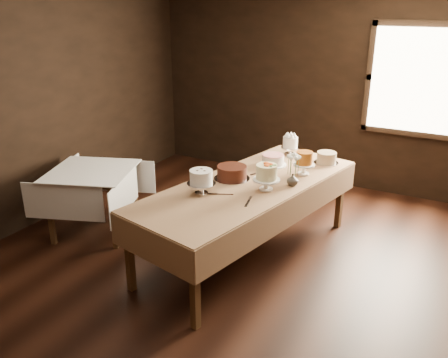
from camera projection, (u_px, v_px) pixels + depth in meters
floor at (215, 273)px, 4.70m from camera, size 5.00×6.00×0.01m
wall_back at (318, 87)px, 6.65m from camera, size 5.00×0.02×2.80m
wall_left at (22, 110)px, 5.31m from camera, size 0.02×6.00×2.80m
window at (416, 81)px, 5.96m from camera, size 1.10×0.05×1.30m
display_table at (248, 189)px, 4.78m from camera, size 1.57×2.81×0.82m
side_table at (92, 178)px, 5.32m from camera, size 1.17×1.17×0.77m
cake_meringue at (290, 146)px, 5.61m from camera, size 0.21×0.21×0.23m
cake_speckled at (327, 158)px, 5.32m from camera, size 0.29×0.29×0.13m
cake_lattice at (273, 160)px, 5.27m from camera, size 0.35×0.35×0.11m
cake_caramel at (304, 164)px, 4.97m from camera, size 0.23×0.23×0.27m
cake_chocolate at (232, 173)px, 4.85m from camera, size 0.42×0.42×0.14m
cake_flowers at (266, 179)px, 4.56m from camera, size 0.27×0.27×0.27m
cake_swirl at (201, 183)px, 4.47m from camera, size 0.28×0.28×0.25m
cake_server_a at (226, 194)px, 4.49m from camera, size 0.23×0.12×0.01m
cake_server_b at (247, 204)px, 4.29m from camera, size 0.08×0.24×0.01m
cake_server_c at (263, 172)px, 5.07m from camera, size 0.13×0.23×0.01m
cake_server_e at (211, 182)px, 4.79m from camera, size 0.17×0.21×0.01m
flower_vase at (293, 180)px, 4.70m from camera, size 0.13×0.13×0.12m
flower_bouquet at (293, 163)px, 4.63m from camera, size 0.14×0.14×0.20m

